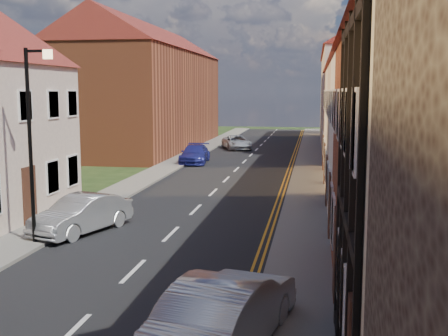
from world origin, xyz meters
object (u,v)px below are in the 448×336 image
car_far (195,154)px  car_mid_b (228,310)px  lamppost (32,133)px  car_mid (82,214)px  car_distant (237,142)px

car_far → car_mid_b: size_ratio=0.97×
lamppost → car_mid: 3.46m
car_mid → car_far: 18.94m
car_far → car_mid_b: car_mid_b is taller
car_far → car_distant: car_far is taller
lamppost → car_far: bearing=88.3°
lamppost → car_distant: (2.16, 30.00, -2.96)m
lamppost → car_mid: size_ratio=1.52×
lamppost → car_far: size_ratio=1.41×
car_mid → car_mid_b: car_mid_b is taller
lamppost → car_mid_b: 9.65m
car_distant → car_mid_b: bearing=-102.1°
car_mid → car_distant: size_ratio=0.94×
car_far → car_distant: size_ratio=1.01×
lamppost → car_mid_b: lamppost is taller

